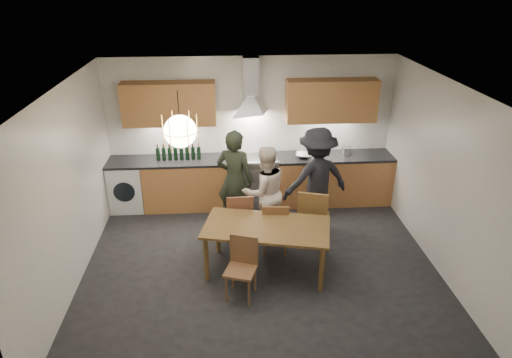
{
  "coord_description": "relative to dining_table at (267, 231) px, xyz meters",
  "views": [
    {
      "loc": [
        -0.45,
        -5.44,
        3.89
      ],
      "look_at": [
        -0.04,
        0.4,
        1.2
      ],
      "focal_mm": 32.0,
      "sensor_mm": 36.0,
      "label": 1
    }
  ],
  "objects": [
    {
      "name": "stock_pot",
      "position": [
        1.61,
        2.09,
        0.33
      ],
      "size": [
        0.22,
        0.22,
        0.13
      ],
      "primitive_type": "cylinder",
      "rotation": [
        0.0,
        0.0,
        -0.27
      ],
      "color": "#B2B2B6",
      "rests_on": "counter_run"
    },
    {
      "name": "pendant_lamp",
      "position": [
        -1.07,
        -0.0,
        1.47
      ],
      "size": [
        0.43,
        0.43,
        0.7
      ],
      "color": "black",
      "rests_on": "ground"
    },
    {
      "name": "person_right",
      "position": [
        0.91,
        1.21,
        0.21
      ],
      "size": [
        1.22,
        0.9,
        1.69
      ],
      "primitive_type": "imported",
      "rotation": [
        0.0,
        0.0,
        3.41
      ],
      "color": "black",
      "rests_on": "ground"
    },
    {
      "name": "range_stove",
      "position": [
        -0.07,
        2.04,
        -0.19
      ],
      "size": [
        0.9,
        0.6,
        0.92
      ],
      "color": "silver",
      "rests_on": "ground"
    },
    {
      "name": "dining_table",
      "position": [
        0.0,
        0.0,
        0.0
      ],
      "size": [
        1.84,
        1.2,
        0.72
      ],
      "rotation": [
        0.0,
        0.0,
        -0.22
      ],
      "color": "brown",
      "rests_on": "ground"
    },
    {
      "name": "chair_back_mid",
      "position": [
        0.17,
        0.41,
        -0.15
      ],
      "size": [
        0.41,
        0.41,
        0.84
      ],
      "rotation": [
        0.0,
        0.0,
        3.05
      ],
      "color": "brown",
      "rests_on": "ground"
    },
    {
      "name": "wall_fixtures",
      "position": [
        -0.07,
        2.16,
        1.24
      ],
      "size": [
        4.3,
        0.54,
        1.1
      ],
      "color": "tan",
      "rests_on": "ground"
    },
    {
      "name": "chair_back_right",
      "position": [
        0.74,
        0.52,
        -0.07
      ],
      "size": [
        0.55,
        0.55,
        0.98
      ],
      "rotation": [
        0.0,
        0.0,
        2.84
      ],
      "color": "brown",
      "rests_on": "ground"
    },
    {
      "name": "counter_run",
      "position": [
        -0.05,
        2.05,
        -0.18
      ],
      "size": [
        5.0,
        0.62,
        0.9
      ],
      "color": "tan",
      "rests_on": "ground"
    },
    {
      "name": "person_left",
      "position": [
        -0.39,
        1.27,
        0.2
      ],
      "size": [
        0.71,
        0.59,
        1.67
      ],
      "primitive_type": "imported",
      "rotation": [
        0.0,
        0.0,
        2.77
      ],
      "color": "black",
      "rests_on": "ground"
    },
    {
      "name": "chair_back_left",
      "position": [
        -0.34,
        0.68,
        -0.13
      ],
      "size": [
        0.4,
        0.4,
        0.88
      ],
      "rotation": [
        0.0,
        0.0,
        3.16
      ],
      "color": "brown",
      "rests_on": "ground"
    },
    {
      "name": "chair_front",
      "position": [
        -0.36,
        -0.48,
        -0.16
      ],
      "size": [
        0.47,
        0.47,
        0.82
      ],
      "rotation": [
        0.0,
        0.0,
        -0.33
      ],
      "color": "brown",
      "rests_on": "ground"
    },
    {
      "name": "wine_bottles",
      "position": [
        -1.34,
        2.05,
        0.41
      ],
      "size": [
        0.77,
        0.07,
        0.28
      ],
      "color": "black",
      "rests_on": "counter_run"
    },
    {
      "name": "ground",
      "position": [
        -0.07,
        0.1,
        -0.63
      ],
      "size": [
        5.0,
        5.0,
        0.0
      ],
      "primitive_type": "plane",
      "color": "black",
      "rests_on": "ground"
    },
    {
      "name": "person_mid",
      "position": [
        0.06,
        0.98,
        0.12
      ],
      "size": [
        0.87,
        0.76,
        1.5
      ],
      "primitive_type": "imported",
      "rotation": [
        0.0,
        0.0,
        3.45
      ],
      "color": "beige",
      "rests_on": "ground"
    },
    {
      "name": "room_shell",
      "position": [
        -0.07,
        0.1,
        1.07
      ],
      "size": [
        5.02,
        4.52,
        2.61
      ],
      "color": "white",
      "rests_on": "ground"
    },
    {
      "name": "mixing_bowl",
      "position": [
        0.83,
        2.0,
        0.3
      ],
      "size": [
        0.31,
        0.31,
        0.07
      ],
      "primitive_type": "imported",
      "rotation": [
        0.0,
        0.0,
        -0.09
      ],
      "color": "#BCBCC0",
      "rests_on": "counter_run"
    }
  ]
}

